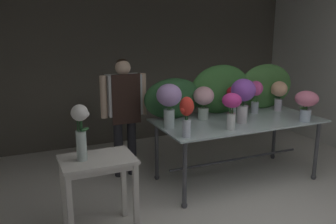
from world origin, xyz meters
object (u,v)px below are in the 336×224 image
display_table_glass (238,128)px  vase_scarlet_carnations (187,114)px  side_table_white (98,170)px  florist (124,105)px  vase_white_roses_tall (81,129)px  vase_peach_anemones (279,92)px  vase_fuchsia_ranunculus (255,93)px  vase_rosy_roses (306,102)px  vase_lilac_snapdragons (169,100)px  vase_magenta_stock (232,106)px  vase_blush_freesia (204,99)px  vase_violet_peonies (243,94)px  vase_crimson_lilies (233,98)px

display_table_glass → vase_scarlet_carnations: size_ratio=4.73×
side_table_white → vase_scarlet_carnations: 1.11m
side_table_white → florist: size_ratio=0.50×
side_table_white → vase_white_roses_tall: (-0.14, -0.00, 0.43)m
side_table_white → vase_peach_anemones: vase_peach_anemones is taller
side_table_white → vase_fuchsia_ranunculus: (2.36, 0.73, 0.44)m
vase_rosy_roses → vase_lilac_snapdragons: 1.75m
vase_peach_anemones → vase_white_roses_tall: bearing=-166.0°
vase_fuchsia_ranunculus → vase_white_roses_tall: size_ratio=0.83×
vase_magenta_stock → vase_white_roses_tall: bearing=-174.0°
vase_magenta_stock → vase_blush_freesia: bearing=96.3°
vase_violet_peonies → vase_magenta_stock: 0.36m
vase_rosy_roses → vase_peach_anemones: size_ratio=0.93×
vase_blush_freesia → vase_magenta_stock: (0.06, -0.55, 0.02)m
side_table_white → vase_magenta_stock: size_ratio=1.81×
vase_rosy_roses → vase_peach_anemones: vase_peach_anemones is taller
vase_peach_anemones → vase_magenta_stock: size_ratio=0.96×
florist → vase_blush_freesia: florist is taller
florist → vase_violet_peonies: florist is taller
vase_scarlet_carnations → vase_peach_anemones: bearing=18.5°
florist → vase_rosy_roses: 2.32m
florist → vase_peach_anemones: bearing=-14.2°
vase_violet_peonies → vase_scarlet_carnations: (-0.89, -0.24, -0.10)m
side_table_white → vase_peach_anemones: (2.75, 0.72, 0.43)m
vase_peach_anemones → vase_scarlet_carnations: bearing=-161.5°
vase_crimson_lilies → vase_white_roses_tall: vase_white_roses_tall is taller
florist → vase_fuchsia_ranunculus: size_ratio=3.57×
display_table_glass → vase_rosy_roses: (0.73, -0.40, 0.36)m
side_table_white → vase_violet_peonies: 2.02m
vase_peach_anemones → vase_white_roses_tall: vase_white_roses_tall is taller
vase_fuchsia_ranunculus → vase_lilac_snapdragons: 1.39m
display_table_glass → vase_fuchsia_ranunculus: (0.41, 0.21, 0.39)m
vase_rosy_roses → vase_white_roses_tall: vase_white_roses_tall is taller
display_table_glass → vase_fuchsia_ranunculus: 0.60m
vase_violet_peonies → vase_white_roses_tall: bearing=-169.4°
vase_crimson_lilies → display_table_glass: bearing=-101.5°
vase_white_roses_tall → florist: bearing=57.6°
display_table_glass → vase_white_roses_tall: (-2.09, -0.52, 0.37)m
display_table_glass → vase_peach_anemones: bearing=13.8°
florist → vase_lilac_snapdragons: (0.33, -0.71, 0.18)m
florist → vase_rosy_roses: size_ratio=4.07×
vase_fuchsia_ranunculus → vase_lilac_snapdragons: vase_lilac_snapdragons is taller
florist → vase_white_roses_tall: 1.48m
vase_rosy_roses → vase_scarlet_carnations: vase_scarlet_carnations is taller
vase_crimson_lilies → vase_blush_freesia: bearing=176.8°
vase_magenta_stock → vase_white_roses_tall: vase_white_roses_tall is taller
side_table_white → vase_magenta_stock: 1.69m
vase_violet_peonies → vase_scarlet_carnations: vase_violet_peonies is taller
vase_lilac_snapdragons → florist: bearing=115.1°
side_table_white → vase_scarlet_carnations: size_ratio=1.76×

